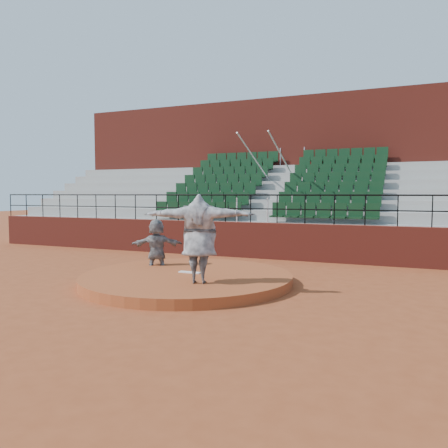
# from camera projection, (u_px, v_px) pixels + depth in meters

# --- Properties ---
(ground) EXTENTS (90.00, 90.00, 0.00)m
(ground) POSITION_uv_depth(u_px,v_px,m) (187.00, 283.00, 11.45)
(ground) COLOR brown
(ground) RESTS_ON ground
(pitchers_mound) EXTENTS (5.50, 5.50, 0.25)m
(pitchers_mound) POSITION_uv_depth(u_px,v_px,m) (187.00, 279.00, 11.44)
(pitchers_mound) COLOR #9F4823
(pitchers_mound) RESTS_ON ground
(pitching_rubber) EXTENTS (0.60, 0.15, 0.03)m
(pitching_rubber) POSITION_uv_depth(u_px,v_px,m) (190.00, 272.00, 11.57)
(pitching_rubber) COLOR white
(pitching_rubber) RESTS_ON pitchers_mound
(boundary_wall) EXTENTS (24.00, 0.30, 1.30)m
(boundary_wall) POSITION_uv_depth(u_px,v_px,m) (250.00, 240.00, 16.00)
(boundary_wall) COLOR maroon
(boundary_wall) RESTS_ON ground
(wall_railing) EXTENTS (24.04, 0.05, 1.03)m
(wall_railing) POSITION_uv_depth(u_px,v_px,m) (251.00, 202.00, 15.90)
(wall_railing) COLOR black
(wall_railing) RESTS_ON boundary_wall
(seating_deck) EXTENTS (24.00, 5.97, 4.63)m
(seating_deck) POSITION_uv_depth(u_px,v_px,m) (278.00, 214.00, 19.29)
(seating_deck) COLOR #969691
(seating_deck) RESTS_ON ground
(press_box_facade) EXTENTS (24.00, 3.00, 7.10)m
(press_box_facade) POSITION_uv_depth(u_px,v_px,m) (299.00, 171.00, 22.78)
(press_box_facade) COLOR maroon
(press_box_facade) RESTS_ON ground
(pitcher) EXTENTS (2.67, 1.40, 2.09)m
(pitcher) POSITION_uv_depth(u_px,v_px,m) (199.00, 239.00, 10.22)
(pitcher) COLOR black
(pitcher) RESTS_ON pitchers_mound
(fielder) EXTENTS (1.54, 1.15, 1.61)m
(fielder) POSITION_uv_depth(u_px,v_px,m) (157.00, 246.00, 12.81)
(fielder) COLOR black
(fielder) RESTS_ON ground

